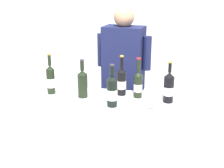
{
  "coord_description": "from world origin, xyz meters",
  "views": [
    {
      "loc": [
        0.44,
        -2.29,
        1.94
      ],
      "look_at": [
        -0.01,
        0.0,
        1.16
      ],
      "focal_mm": 49.23,
      "sensor_mm": 36.0,
      "label": 1
    }
  ],
  "objects_px": {
    "wine_bottle_5": "(112,91)",
    "wine_glass": "(155,97)",
    "wine_bottle_1": "(51,79)",
    "wine_bottle_2": "(138,84)",
    "wine_bottle_3": "(83,83)",
    "ice_bucket": "(8,88)",
    "person_server": "(123,95)",
    "wine_bottle_0": "(169,88)",
    "wine_bottle_4": "(122,81)"
  },
  "relations": [
    {
      "from": "wine_bottle_3",
      "to": "ice_bucket",
      "type": "distance_m",
      "value": 0.61
    },
    {
      "from": "wine_glass",
      "to": "ice_bucket",
      "type": "height_order",
      "value": "ice_bucket"
    },
    {
      "from": "wine_bottle_1",
      "to": "wine_bottle_3",
      "type": "height_order",
      "value": "wine_bottle_1"
    },
    {
      "from": "wine_bottle_4",
      "to": "ice_bucket",
      "type": "bearing_deg",
      "value": -161.2
    },
    {
      "from": "wine_bottle_3",
      "to": "wine_glass",
      "type": "distance_m",
      "value": 0.65
    },
    {
      "from": "wine_bottle_4",
      "to": "wine_glass",
      "type": "xyz_separation_m",
      "value": [
        0.3,
        -0.32,
        -0.0
      ]
    },
    {
      "from": "wine_bottle_4",
      "to": "wine_bottle_0",
      "type": "bearing_deg",
      "value": -13.3
    },
    {
      "from": "wine_glass",
      "to": "person_server",
      "type": "distance_m",
      "value": 0.88
    },
    {
      "from": "wine_bottle_2",
      "to": "ice_bucket",
      "type": "distance_m",
      "value": 1.07
    },
    {
      "from": "wine_bottle_1",
      "to": "wine_bottle_3",
      "type": "relative_size",
      "value": 1.09
    },
    {
      "from": "wine_bottle_3",
      "to": "ice_bucket",
      "type": "relative_size",
      "value": 1.56
    },
    {
      "from": "wine_bottle_1",
      "to": "wine_bottle_2",
      "type": "xyz_separation_m",
      "value": [
        0.75,
        0.05,
        -0.01
      ]
    },
    {
      "from": "wine_bottle_0",
      "to": "wine_bottle_1",
      "type": "relative_size",
      "value": 0.96
    },
    {
      "from": "wine_bottle_2",
      "to": "wine_bottle_4",
      "type": "distance_m",
      "value": 0.15
    },
    {
      "from": "wine_bottle_2",
      "to": "wine_bottle_3",
      "type": "xyz_separation_m",
      "value": [
        -0.46,
        -0.08,
        0.0
      ]
    },
    {
      "from": "wine_bottle_1",
      "to": "wine_glass",
      "type": "bearing_deg",
      "value": -14.66
    },
    {
      "from": "wine_glass",
      "to": "ice_bucket",
      "type": "xyz_separation_m",
      "value": [
        -1.19,
        0.02,
        -0.02
      ]
    },
    {
      "from": "wine_bottle_0",
      "to": "wine_glass",
      "type": "distance_m",
      "value": 0.25
    },
    {
      "from": "wine_bottle_1",
      "to": "wine_bottle_5",
      "type": "xyz_separation_m",
      "value": [
        0.58,
        -0.18,
        -0.0
      ]
    },
    {
      "from": "wine_bottle_0",
      "to": "wine_bottle_4",
      "type": "height_order",
      "value": "wine_bottle_4"
    },
    {
      "from": "wine_bottle_1",
      "to": "person_server",
      "type": "height_order",
      "value": "person_server"
    },
    {
      "from": "wine_bottle_0",
      "to": "wine_bottle_5",
      "type": "height_order",
      "value": "same"
    },
    {
      "from": "wine_bottle_1",
      "to": "person_server",
      "type": "relative_size",
      "value": 0.21
    },
    {
      "from": "wine_bottle_1",
      "to": "person_server",
      "type": "xyz_separation_m",
      "value": [
        0.55,
        0.51,
        -0.29
      ]
    },
    {
      "from": "wine_bottle_0",
      "to": "wine_bottle_2",
      "type": "xyz_separation_m",
      "value": [
        -0.25,
        0.06,
        -0.0
      ]
    },
    {
      "from": "wine_bottle_1",
      "to": "wine_glass",
      "type": "xyz_separation_m",
      "value": [
        0.91,
        -0.24,
        -0.01
      ]
    },
    {
      "from": "wine_bottle_0",
      "to": "wine_glass",
      "type": "bearing_deg",
      "value": -112.84
    },
    {
      "from": "wine_bottle_4",
      "to": "wine_bottle_1",
      "type": "bearing_deg",
      "value": -171.99
    },
    {
      "from": "wine_bottle_0",
      "to": "person_server",
      "type": "bearing_deg",
      "value": 130.84
    },
    {
      "from": "wine_bottle_1",
      "to": "wine_bottle_3",
      "type": "distance_m",
      "value": 0.3
    },
    {
      "from": "wine_bottle_1",
      "to": "wine_bottle_4",
      "type": "relative_size",
      "value": 1.02
    },
    {
      "from": "wine_bottle_5",
      "to": "wine_glass",
      "type": "xyz_separation_m",
      "value": [
        0.33,
        -0.05,
        -0.01
      ]
    },
    {
      "from": "wine_bottle_3",
      "to": "wine_bottle_5",
      "type": "height_order",
      "value": "wine_bottle_5"
    },
    {
      "from": "wine_bottle_1",
      "to": "wine_glass",
      "type": "relative_size",
      "value": 2.04
    },
    {
      "from": "wine_bottle_0",
      "to": "wine_bottle_3",
      "type": "bearing_deg",
      "value": -177.94
    },
    {
      "from": "wine_bottle_0",
      "to": "ice_bucket",
      "type": "relative_size",
      "value": 1.63
    },
    {
      "from": "wine_bottle_2",
      "to": "wine_bottle_5",
      "type": "xyz_separation_m",
      "value": [
        -0.17,
        -0.23,
        0.0
      ]
    },
    {
      "from": "wine_bottle_2",
      "to": "wine_bottle_4",
      "type": "bearing_deg",
      "value": 166.12
    },
    {
      "from": "wine_bottle_3",
      "to": "person_server",
      "type": "xyz_separation_m",
      "value": [
        0.26,
        0.55,
        -0.29
      ]
    },
    {
      "from": "wine_bottle_1",
      "to": "wine_glass",
      "type": "distance_m",
      "value": 0.94
    },
    {
      "from": "wine_bottle_5",
      "to": "wine_bottle_3",
      "type": "bearing_deg",
      "value": 152.08
    },
    {
      "from": "wine_bottle_3",
      "to": "person_server",
      "type": "bearing_deg",
      "value": 64.77
    },
    {
      "from": "wine_glass",
      "to": "wine_bottle_5",
      "type": "bearing_deg",
      "value": 170.68
    },
    {
      "from": "wine_bottle_1",
      "to": "ice_bucket",
      "type": "xyz_separation_m",
      "value": [
        -0.29,
        -0.22,
        -0.03
      ]
    },
    {
      "from": "ice_bucket",
      "to": "wine_bottle_2",
      "type": "bearing_deg",
      "value": 14.46
    },
    {
      "from": "wine_bottle_3",
      "to": "wine_glass",
      "type": "height_order",
      "value": "wine_bottle_3"
    },
    {
      "from": "wine_glass",
      "to": "wine_bottle_4",
      "type": "bearing_deg",
      "value": 133.08
    },
    {
      "from": "wine_bottle_2",
      "to": "ice_bucket",
      "type": "xyz_separation_m",
      "value": [
        -1.04,
        -0.27,
        -0.02
      ]
    },
    {
      "from": "wine_bottle_5",
      "to": "wine_bottle_1",
      "type": "bearing_deg",
      "value": 162.38
    },
    {
      "from": "wine_bottle_1",
      "to": "wine_bottle_2",
      "type": "bearing_deg",
      "value": 3.76
    }
  ]
}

